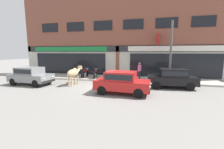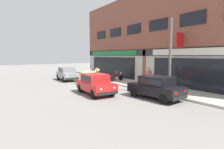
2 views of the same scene
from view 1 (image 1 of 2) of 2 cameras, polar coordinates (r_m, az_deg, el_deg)
name	(u,v)px [view 1 (image 1 of 2)]	position (r m, az deg, el deg)	size (l,w,h in m)	color
ground_plane	(104,87)	(11.61, -3.12, -4.94)	(90.00, 90.00, 0.00)	gray
sidewalk	(114,78)	(15.13, 0.92, -1.47)	(19.00, 3.05, 0.14)	#B7AFA3
shop_building	(118,36)	(16.73, 2.35, 14.34)	(23.00, 1.40, 9.21)	brown
cow	(74,73)	(12.72, -14.39, 0.60)	(0.67, 2.15, 1.61)	tan
car_0	(122,81)	(9.78, 3.73, -2.62)	(3.69, 1.83, 1.46)	black
car_1	(30,75)	(14.18, -28.63, -0.16)	(3.70, 1.84, 1.46)	black
car_2	(172,77)	(12.22, 21.85, -0.97)	(3.69, 1.81, 1.46)	black
motorcycle_0	(85,73)	(15.67, -10.28, 0.44)	(0.52, 1.81, 0.88)	black
motorcycle_1	(95,74)	(15.07, -6.44, 0.20)	(0.57, 1.80, 0.88)	black
pedestrian	(140,69)	(14.13, 10.45, 2.01)	(0.32, 0.47, 1.60)	#2D2D33
utility_pole	(171,52)	(13.43, 21.46, 7.93)	(0.18, 0.18, 5.10)	#595651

